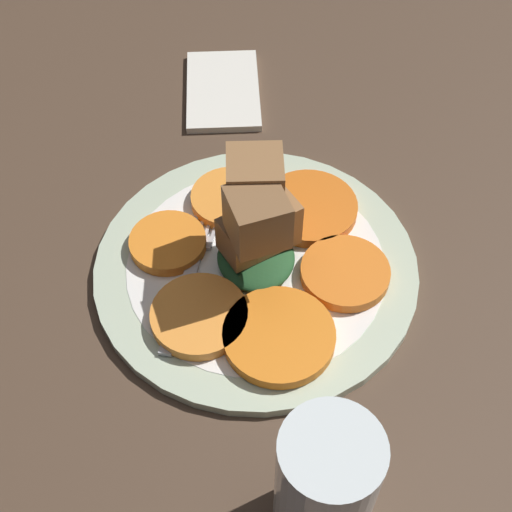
{
  "coord_description": "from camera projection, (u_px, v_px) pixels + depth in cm",
  "views": [
    {
      "loc": [
        39.4,
        -2.0,
        53.86
      ],
      "look_at": [
        0.0,
        0.0,
        4.1
      ],
      "focal_mm": 50.0,
      "sensor_mm": 36.0,
      "label": 1
    }
  ],
  "objects": [
    {
      "name": "table_slab",
      "position": [
        256.0,
        277.0,
        0.66
      ],
      "size": [
        120.0,
        120.0,
        2.0
      ],
      "primitive_type": "cube",
      "color": "#4C3828",
      "rests_on": "ground"
    },
    {
      "name": "plate",
      "position": [
        256.0,
        267.0,
        0.65
      ],
      "size": [
        29.29,
        29.29,
        1.05
      ],
      "color": "beige",
      "rests_on": "table_slab"
    },
    {
      "name": "carrot_slice_0",
      "position": [
        345.0,
        273.0,
        0.63
      ],
      "size": [
        7.93,
        7.93,
        1.09
      ],
      "primitive_type": "cylinder",
      "color": "orange",
      "rests_on": "plate"
    },
    {
      "name": "carrot_slice_1",
      "position": [
        309.0,
        208.0,
        0.68
      ],
      "size": [
        9.18,
        9.18,
        1.09
      ],
      "primitive_type": "cylinder",
      "color": "orange",
      "rests_on": "plate"
    },
    {
      "name": "carrot_slice_2",
      "position": [
        230.0,
        199.0,
        0.68
      ],
      "size": [
        7.61,
        7.61,
        1.09
      ],
      "primitive_type": "cylinder",
      "color": "orange",
      "rests_on": "plate"
    },
    {
      "name": "carrot_slice_3",
      "position": [
        168.0,
        243.0,
        0.65
      ],
      "size": [
        7.05,
        7.05,
        1.09
      ],
      "primitive_type": "cylinder",
      "color": "orange",
      "rests_on": "plate"
    },
    {
      "name": "carrot_slice_4",
      "position": [
        199.0,
        316.0,
        0.6
      ],
      "size": [
        8.29,
        8.29,
        1.09
      ],
      "primitive_type": "cylinder",
      "color": "orange",
      "rests_on": "plate"
    },
    {
      "name": "carrot_slice_5",
      "position": [
        279.0,
        336.0,
        0.59
      ],
      "size": [
        9.42,
        9.42,
        1.09
      ],
      "primitive_type": "cylinder",
      "color": "orange",
      "rests_on": "plate"
    },
    {
      "name": "center_pile",
      "position": [
        256.0,
        221.0,
        0.6
      ],
      "size": [
        9.56,
        7.66,
        11.01
      ],
      "color": "#235128",
      "rests_on": "plate"
    },
    {
      "name": "fork",
      "position": [
        192.0,
        268.0,
        0.64
      ],
      "size": [
        17.28,
        5.82,
        0.4
      ],
      "rotation": [
        0.0,
        0.0,
        -0.24
      ],
      "color": "#B2B2B7",
      "rests_on": "plate"
    },
    {
      "name": "water_glass",
      "position": [
        325.0,
        487.0,
        0.46
      ],
      "size": [
        6.64,
        6.64,
        12.49
      ],
      "color": "silver",
      "rests_on": "table_slab"
    },
    {
      "name": "napkin",
      "position": [
        223.0,
        90.0,
        0.81
      ],
      "size": [
        13.51,
        8.11,
        0.8
      ],
      "color": "silver",
      "rests_on": "table_slab"
    }
  ]
}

